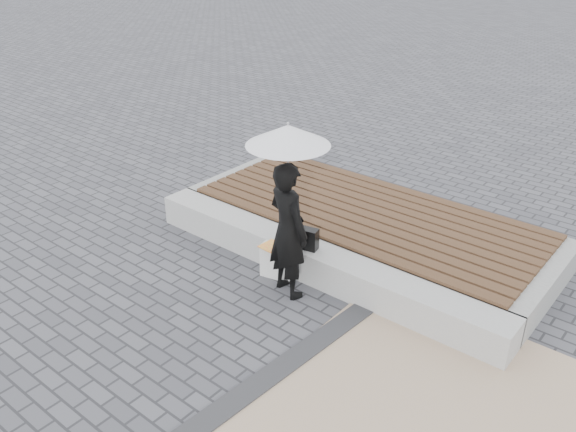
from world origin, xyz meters
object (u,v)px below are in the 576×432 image
at_px(seating_ledge, 314,261).
at_px(canvas_tote, 277,261).
at_px(handbag, 303,238).
at_px(woman, 288,230).
at_px(parasol, 288,135).

distance_m(seating_ledge, canvas_tote, 0.45).
height_order(handbag, canvas_tote, handbag).
bearing_deg(woman, handbag, -62.87).
xyz_separation_m(woman, parasol, (0.00, 0.00, 1.13)).
xyz_separation_m(seating_ledge, woman, (-0.03, -0.47, 0.62)).
relative_size(parasol, canvas_tote, 2.71).
bearing_deg(handbag, canvas_tote, -149.05).
distance_m(seating_ledge, handbag, 0.36).
height_order(seating_ledge, handbag, handbag).
height_order(parasol, handbag, parasol).
height_order(seating_ledge, woman, woman).
relative_size(parasol, handbag, 3.07).
distance_m(woman, canvas_tote, 0.70).
relative_size(handbag, canvas_tote, 0.88).
xyz_separation_m(seating_ledge, canvas_tote, (-0.33, -0.30, 0.01)).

